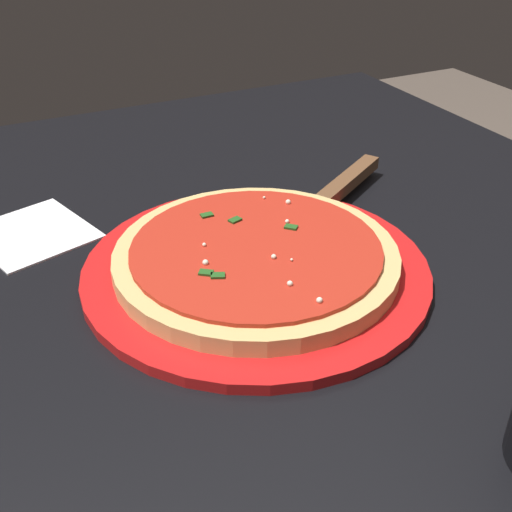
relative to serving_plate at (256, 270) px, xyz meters
The scene contains 5 objects.
restaurant_table 0.13m from the serving_plate, behind, with size 1.13×0.94×0.72m.
serving_plate is the anchor object (origin of this frame).
pizza 0.01m from the serving_plate, 68.40° to the left, with size 0.26×0.26×0.02m.
pizza_server 0.16m from the serving_plate, 58.31° to the right, with size 0.15×0.21×0.01m.
napkin_folded_right 0.24m from the serving_plate, 45.76° to the left, with size 0.11×0.11×0.00m, color white.
Camera 1 is at (-0.40, 0.21, 1.05)m, focal length 45.23 mm.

